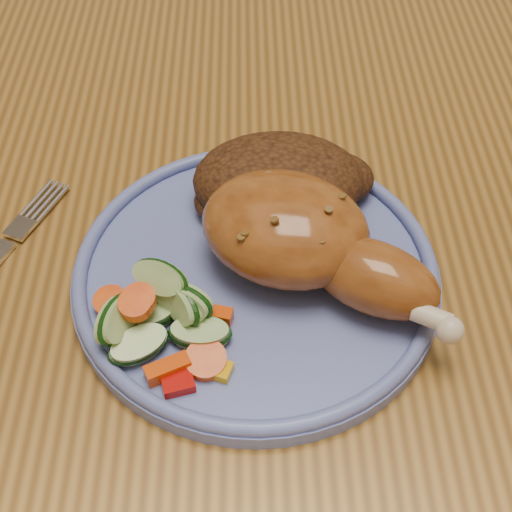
{
  "coord_description": "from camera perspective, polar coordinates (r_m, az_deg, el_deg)",
  "views": [
    {
      "loc": [
        -0.09,
        -0.41,
        1.13
      ],
      "look_at": [
        -0.09,
        -0.1,
        0.78
      ],
      "focal_mm": 50.0,
      "sensor_mm": 36.0,
      "label": 1
    }
  ],
  "objects": [
    {
      "name": "rice_pilaf",
      "position": [
        0.51,
        2.07,
        5.96
      ],
      "size": [
        0.13,
        0.09,
        0.05
      ],
      "color": "#452511",
      "rests_on": "plate"
    },
    {
      "name": "dining_table",
      "position": [
        0.63,
        8.02,
        0.67
      ],
      "size": [
        0.9,
        1.4,
        0.75
      ],
      "color": "olive",
      "rests_on": "ground"
    },
    {
      "name": "chicken_leg",
      "position": [
        0.47,
        4.03,
        1.31
      ],
      "size": [
        0.17,
        0.15,
        0.06
      ],
      "color": "#94511F",
      "rests_on": "plate"
    },
    {
      "name": "plate",
      "position": [
        0.49,
        -0.0,
        -1.61
      ],
      "size": [
        0.25,
        0.25,
        0.01
      ],
      "primitive_type": "cylinder",
      "color": "#5867B0",
      "rests_on": "dining_table"
    },
    {
      "name": "plate_rim",
      "position": [
        0.48,
        -0.0,
        -0.78
      ],
      "size": [
        0.25,
        0.25,
        0.01
      ],
      "primitive_type": "torus",
      "color": "#5867B0",
      "rests_on": "plate"
    },
    {
      "name": "vegetable_pile",
      "position": [
        0.45,
        -7.55,
        -4.86
      ],
      "size": [
        0.09,
        0.1,
        0.04
      ],
      "color": "#A50A05",
      "rests_on": "plate"
    },
    {
      "name": "chair_far",
      "position": [
        1.22,
        3.84,
        17.51
      ],
      "size": [
        0.42,
        0.42,
        0.91
      ],
      "color": "#4C2D16",
      "rests_on": "ground"
    }
  ]
}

